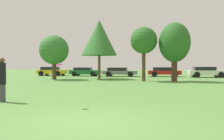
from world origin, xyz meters
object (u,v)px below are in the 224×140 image
Objects in this scene: tree_1 at (99,38)px; parked_car_yellow at (52,71)px; frisbee at (59,65)px; parked_car_grey at (119,72)px; person_thrower at (2,79)px; tree_0 at (54,50)px; parked_car_red at (164,72)px; tree_2 at (144,41)px; tree_3 at (175,43)px; parked_car_white at (206,72)px; parked_car_green at (85,71)px.

tree_1 reaches higher than parked_car_yellow.
frisbee is at bearing -80.89° from tree_1.
tree_1 is 1.39× the size of parked_car_grey.
person_thrower is at bearing -91.10° from tree_1.
parked_car_red is (11.46, 7.90, -2.42)m from tree_0.
parked_car_yellow is at bearing 149.28° from tree_2.
parked_car_yellow is (-8.06, 21.08, -0.31)m from person_thrower.
parked_car_white is (4.33, 7.37, -2.91)m from tree_3.
tree_1 reaches higher than parked_car_red.
tree_2 is (5.21, 13.19, 2.84)m from person_thrower.
tree_2 is 9.22m from parked_car_red.
tree_1 is at bearing 166.86° from tree_3.
parked_car_yellow reaches higher than parked_car_grey.
frisbee is at bearing -65.60° from parked_car_yellow.
tree_1 is at bearing -105.25° from parked_car_grey.
frisbee is at bearing -116.21° from parked_car_white.
frisbee is 0.05× the size of parked_car_red.
tree_1 is (-2.56, 15.98, 2.89)m from frisbee.
tree_2 is at bearing -24.16° from tree_1.
parked_car_white is at bearing 47.23° from tree_2.
parked_car_yellow is 15.38m from parked_car_red.
frisbee is at bearing -99.68° from tree_2.
frisbee is 15.23m from tree_3.
tree_3 is 13.94m from parked_car_green.
tree_3 reaches higher than parked_car_red.
tree_2 is 1.23× the size of parked_car_green.
tree_2 reaches higher than parked_car_grey.
parked_car_red is (10.54, 0.41, 0.03)m from parked_car_green.
parked_car_grey is 1.04× the size of parked_car_white.
parked_car_red is at bearing 34.58° from tree_0.
tree_3 reaches higher than tree_0.
parked_car_yellow is at bearing 145.79° from tree_1.
tree_2 reaches higher than parked_car_red.
frisbee is 24.28m from parked_car_yellow.
tree_2 is 0.93× the size of tree_3.
parked_car_white is (12.38, 20.95, -0.28)m from person_thrower.
parked_car_yellow is 9.65m from parked_car_grey.
parked_car_red is 0.95× the size of parked_car_white.
parked_car_yellow is at bearing 177.30° from parked_car_white.
parked_car_grey is at bearing 93.35° from frisbee.
parked_car_yellow is at bearing 177.51° from parked_car_grey.
tree_1 is 1.44× the size of parked_car_white.
tree_3 is 10.31m from parked_car_grey.
tree_1 is 8.01m from tree_3.
parked_car_grey is 10.79m from parked_car_white.
tree_3 is 1.20× the size of parked_car_grey.
parked_car_red is at bearing 3.09° from parked_car_grey.
tree_3 reaches higher than person_thrower.
tree_0 is (-4.15, 13.70, 2.11)m from person_thrower.
tree_0 is 1.10× the size of parked_car_red.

